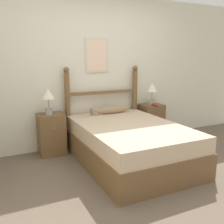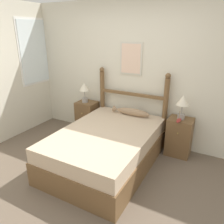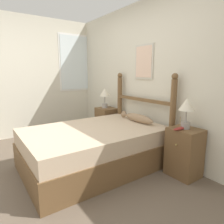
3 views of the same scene
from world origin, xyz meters
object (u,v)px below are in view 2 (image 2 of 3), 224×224
object	(u,v)px
nightstand_right	(179,137)
fish_pillow	(131,112)
table_lamp_left	(84,89)
table_lamp_right	(183,103)
bed	(107,148)
model_boat	(179,120)
nightstand_left	(87,117)

from	to	relation	value
nightstand_right	fish_pillow	distance (m)	0.94
table_lamp_left	table_lamp_right	bearing A→B (deg)	0.42
bed	nightstand_right	distance (m)	1.27
nightstand_right	table_lamp_left	bearing A→B (deg)	-179.38
table_lamp_left	model_boat	bearing A→B (deg)	-2.67
table_lamp_right	model_boat	world-z (taller)	table_lamp_right
nightstand_right	model_boat	xyz separation A→B (m)	(-0.02, -0.11, 0.35)
model_boat	fish_pillow	xyz separation A→B (m)	(-0.86, 0.05, -0.03)
model_boat	table_lamp_left	bearing A→B (deg)	177.33
table_lamp_right	bed	bearing A→B (deg)	-138.33
model_boat	fish_pillow	distance (m)	0.86
bed	nightstand_left	size ratio (longest dim) A/B	3.03
table_lamp_right	model_boat	distance (m)	0.28
table_lamp_left	table_lamp_right	xyz separation A→B (m)	(1.91, 0.01, 0.00)
nightstand_left	model_boat	world-z (taller)	model_boat
bed	fish_pillow	world-z (taller)	fish_pillow
nightstand_left	table_lamp_right	xyz separation A→B (m)	(1.88, -0.01, 0.61)
model_boat	nightstand_right	bearing A→B (deg)	81.73
nightstand_left	model_boat	size ratio (longest dim) A/B	2.75
nightstand_right	fish_pillow	size ratio (longest dim) A/B	0.93
bed	fish_pillow	xyz separation A→B (m)	(0.07, 0.78, 0.36)
bed	model_boat	size ratio (longest dim) A/B	8.35
nightstand_right	bed	bearing A→B (deg)	-138.33
fish_pillow	model_boat	bearing A→B (deg)	-3.20
table_lamp_right	model_boat	bearing A→B (deg)	-94.57
nightstand_left	table_lamp_right	size ratio (longest dim) A/B	1.62
nightstand_right	nightstand_left	bearing A→B (deg)	180.00
nightstand_right	model_boat	distance (m)	0.37
nightstand_left	model_boat	xyz separation A→B (m)	(1.87, -0.11, 0.35)
table_lamp_right	model_boat	size ratio (longest dim) A/B	1.70
table_lamp_left	table_lamp_right	size ratio (longest dim) A/B	1.00
nightstand_left	table_lamp_right	world-z (taller)	table_lamp_right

